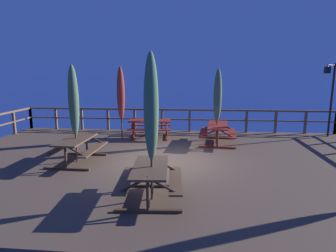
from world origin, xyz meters
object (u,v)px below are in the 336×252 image
patio_umbrella_tall_back_left (74,101)px  picnic_table_front_left (218,129)px  picnic_table_mid_right (150,175)px  patio_umbrella_short_mid (121,94)px  patio_umbrella_tall_back_right (151,108)px  patio_umbrella_short_front (218,96)px  lamp_post_hooked (330,89)px  picnic_table_mid_centre (150,125)px  patio_umbrella_tall_front (151,91)px  picnic_table_front_right (77,145)px

patio_umbrella_tall_back_left → picnic_table_front_left: bearing=31.7°
picnic_table_mid_right → patio_umbrella_short_mid: patio_umbrella_short_mid is taller
patio_umbrella_tall_back_right → patio_umbrella_short_mid: patio_umbrella_tall_back_right is taller
patio_umbrella_short_front → picnic_table_mid_right: bearing=-109.3°
picnic_table_mid_right → lamp_post_hooked: (6.78, 6.93, 1.56)m
picnic_table_mid_right → patio_umbrella_tall_back_left: 3.95m
patio_umbrella_tall_back_left → patio_umbrella_short_front: patio_umbrella_tall_back_left is taller
picnic_table_mid_centre → patio_umbrella_tall_back_left: 4.32m
patio_umbrella_tall_back_left → patio_umbrella_short_front: 5.44m
picnic_table_mid_centre → patio_umbrella_tall_back_right: size_ratio=0.60×
picnic_table_front_left → picnic_table_mid_centre: (-2.89, 0.79, -0.00)m
patio_umbrella_tall_front → picnic_table_mid_right: bearing=-81.5°
picnic_table_front_left → patio_umbrella_short_mid: size_ratio=0.69×
patio_umbrella_tall_front → picnic_table_front_left: bearing=-14.7°
patio_umbrella_short_mid → patio_umbrella_tall_back_right: bearing=-69.1°
picnic_table_mid_centre → patio_umbrella_tall_front: (0.06, -0.05, 1.49)m
lamp_post_hooked → picnic_table_mid_right: bearing=-134.4°
patio_umbrella_tall_front → patio_umbrella_short_mid: bearing=-150.7°
patio_umbrella_tall_front → lamp_post_hooked: (7.69, 0.84, 0.07)m
picnic_table_front_left → patio_umbrella_tall_front: (-2.82, 0.74, 1.48)m
patio_umbrella_tall_front → picnic_table_mid_centre: bearing=141.5°
picnic_table_front_left → patio_umbrella_tall_back_left: size_ratio=0.69×
patio_umbrella_tall_back_right → lamp_post_hooked: size_ratio=1.01×
picnic_table_front_left → patio_umbrella_short_mid: (-3.97, 0.10, 1.39)m
patio_umbrella_short_mid → lamp_post_hooked: lamp_post_hooked is taller
patio_umbrella_short_mid → patio_umbrella_tall_back_left: bearing=-103.2°
picnic_table_front_left → lamp_post_hooked: 5.35m
patio_umbrella_tall_back_right → patio_umbrella_short_front: bearing=71.2°
picnic_table_front_right → picnic_table_front_left: bearing=32.1°
picnic_table_mid_right → picnic_table_front_right: bearing=138.3°
patio_umbrella_tall_back_left → lamp_post_hooked: lamp_post_hooked is taller
picnic_table_mid_centre → patio_umbrella_tall_front: bearing=-38.5°
patio_umbrella_tall_back_right → picnic_table_mid_centre: bearing=99.4°
patio_umbrella_tall_back_left → patio_umbrella_short_front: (4.62, 2.86, -0.05)m
patio_umbrella_tall_back_right → lamp_post_hooked: patio_umbrella_tall_back_right is taller
patio_umbrella_tall_back_right → picnic_table_front_right: bearing=138.3°
patio_umbrella_tall_back_right → patio_umbrella_tall_back_left: size_ratio=1.06×
picnic_table_front_right → patio_umbrella_short_front: patio_umbrella_short_front is taller
picnic_table_front_right → patio_umbrella_tall_front: (1.82, 3.65, 1.49)m
picnic_table_mid_centre → patio_umbrella_short_mid: bearing=-147.4°
picnic_table_mid_right → picnic_table_front_left: bearing=70.4°
patio_umbrella_tall_back_left → patio_umbrella_short_mid: bearing=76.8°
patio_umbrella_short_mid → lamp_post_hooked: (8.84, 1.48, 0.16)m
picnic_table_mid_centre → patio_umbrella_tall_back_left: patio_umbrella_tall_back_left is taller
patio_umbrella_tall_back_right → patio_umbrella_short_front: size_ratio=1.09×
patio_umbrella_tall_back_right → patio_umbrella_tall_front: 6.20m
patio_umbrella_tall_back_left → picnic_table_front_right: bearing=-43.3°
picnic_table_front_left → patio_umbrella_tall_back_right: patio_umbrella_tall_back_right is taller
picnic_table_front_right → patio_umbrella_short_mid: (0.68, 3.01, 1.39)m
picnic_table_mid_right → lamp_post_hooked: lamp_post_hooked is taller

